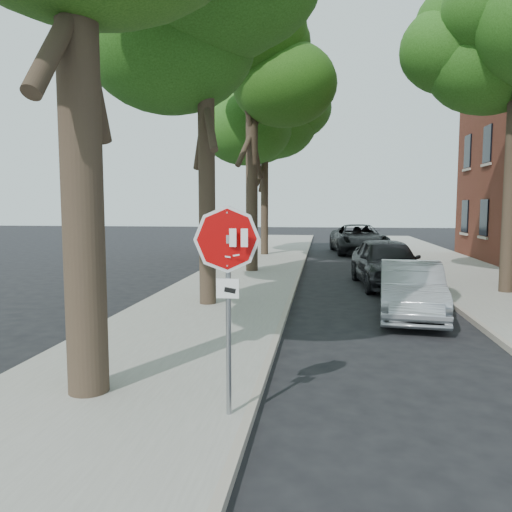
# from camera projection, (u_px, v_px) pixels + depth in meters

# --- Properties ---
(ground) EXTENTS (120.00, 120.00, 0.00)m
(ground) POSITION_uv_depth(u_px,v_px,m) (285.00, 426.00, 6.17)
(ground) COLOR black
(ground) RESTS_ON ground
(sidewalk_left) EXTENTS (4.00, 55.00, 0.12)m
(sidewalk_left) POSITION_uv_depth(u_px,v_px,m) (242.00, 279.00, 18.33)
(sidewalk_left) COLOR gray
(sidewalk_left) RESTS_ON ground
(sidewalk_right) EXTENTS (4.00, 55.00, 0.12)m
(sidewalk_right) POSITION_uv_depth(u_px,v_px,m) (484.00, 284.00, 17.21)
(sidewalk_right) COLOR gray
(sidewalk_right) RESTS_ON ground
(curb_left) EXTENTS (0.12, 55.00, 0.13)m
(curb_left) POSITION_uv_depth(u_px,v_px,m) (297.00, 280.00, 18.06)
(curb_left) COLOR #9E9384
(curb_left) RESTS_ON ground
(curb_right) EXTENTS (0.12, 55.00, 0.13)m
(curb_right) POSITION_uv_depth(u_px,v_px,m) (423.00, 282.00, 17.48)
(curb_right) COLOR #9E9384
(curb_right) RESTS_ON ground
(stop_sign) EXTENTS (0.76, 0.34, 2.61)m
(stop_sign) POSITION_uv_depth(u_px,v_px,m) (228.00, 270.00, 6.05)
(stop_sign) COLOR gray
(stop_sign) RESTS_ON sidewalk_left
(tree_mid_a) EXTENTS (5.59, 5.19, 9.84)m
(tree_mid_a) POSITION_uv_depth(u_px,v_px,m) (205.00, 15.00, 12.79)
(tree_mid_a) COLOR black
(tree_mid_a) RESTS_ON sidewalk_left
(tree_mid_b) EXTENTS (5.88, 5.46, 10.36)m
(tree_mid_b) POSITION_uv_depth(u_px,v_px,m) (252.00, 72.00, 19.63)
(tree_mid_b) COLOR black
(tree_mid_b) RESTS_ON sidewalk_left
(tree_far) EXTENTS (5.29, 4.91, 9.33)m
(tree_far) POSITION_uv_depth(u_px,v_px,m) (265.00, 122.00, 26.64)
(tree_far) COLOR black
(tree_far) RESTS_ON sidewalk_left
(car_a) EXTENTS (2.34, 5.01, 1.66)m
(car_a) POSITION_uv_depth(u_px,v_px,m) (387.00, 262.00, 16.90)
(car_a) COLOR black
(car_a) RESTS_ON ground
(car_b) EXTENTS (1.87, 4.26, 1.36)m
(car_b) POSITION_uv_depth(u_px,v_px,m) (411.00, 290.00, 12.19)
(car_b) COLOR #999CA0
(car_b) RESTS_ON ground
(car_d) EXTENTS (3.32, 6.27, 1.68)m
(car_d) POSITION_uv_depth(u_px,v_px,m) (358.00, 239.00, 28.82)
(car_d) COLOR black
(car_d) RESTS_ON ground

